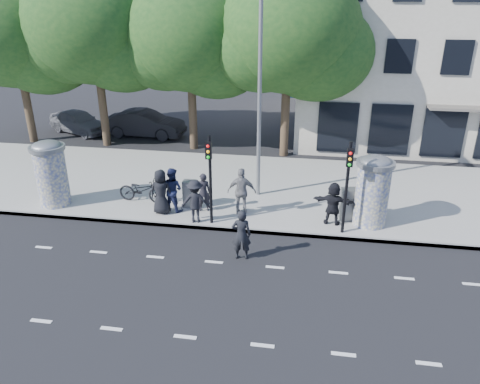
% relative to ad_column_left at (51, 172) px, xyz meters
% --- Properties ---
extents(ground, '(120.00, 120.00, 0.00)m').
position_rel_ad_column_left_xyz_m(ground, '(7.20, -4.50, -1.54)').
color(ground, black).
rests_on(ground, ground).
extents(sidewalk, '(40.00, 8.00, 0.15)m').
position_rel_ad_column_left_xyz_m(sidewalk, '(7.20, 3.00, -1.46)').
color(sidewalk, gray).
rests_on(sidewalk, ground).
extents(curb, '(40.00, 0.10, 0.16)m').
position_rel_ad_column_left_xyz_m(curb, '(7.20, -0.95, -1.46)').
color(curb, slate).
rests_on(curb, ground).
extents(lane_dash_near, '(32.00, 0.12, 0.01)m').
position_rel_ad_column_left_xyz_m(lane_dash_near, '(7.20, -6.70, -1.53)').
color(lane_dash_near, silver).
rests_on(lane_dash_near, ground).
extents(lane_dash_far, '(32.00, 0.12, 0.01)m').
position_rel_ad_column_left_xyz_m(lane_dash_far, '(7.20, -3.10, -1.53)').
color(lane_dash_far, silver).
rests_on(lane_dash_far, ground).
extents(ad_column_left, '(1.36, 1.36, 2.65)m').
position_rel_ad_column_left_xyz_m(ad_column_left, '(0.00, 0.00, 0.00)').
color(ad_column_left, beige).
rests_on(ad_column_left, sidewalk).
extents(ad_column_right, '(1.36, 1.36, 2.65)m').
position_rel_ad_column_left_xyz_m(ad_column_right, '(12.40, 0.20, 0.00)').
color(ad_column_right, beige).
rests_on(ad_column_right, sidewalk).
extents(traffic_pole_near, '(0.22, 0.31, 3.40)m').
position_rel_ad_column_left_xyz_m(traffic_pole_near, '(6.60, -0.71, 0.69)').
color(traffic_pole_near, black).
rests_on(traffic_pole_near, sidewalk).
extents(traffic_pole_far, '(0.22, 0.31, 3.40)m').
position_rel_ad_column_left_xyz_m(traffic_pole_far, '(11.40, -0.71, 0.69)').
color(traffic_pole_far, black).
rests_on(traffic_pole_far, sidewalk).
extents(street_lamp, '(0.25, 0.93, 8.00)m').
position_rel_ad_column_left_xyz_m(street_lamp, '(8.00, 2.13, 3.26)').
color(street_lamp, slate).
rests_on(street_lamp, sidewalk).
extents(tree_far_left, '(7.20, 7.20, 9.26)m').
position_rel_ad_column_left_xyz_m(tree_far_left, '(-5.80, 8.00, 4.65)').
color(tree_far_left, '#38281C').
rests_on(tree_far_left, ground).
extents(tree_mid_left, '(7.20, 7.20, 9.57)m').
position_rel_ad_column_left_xyz_m(tree_mid_left, '(-1.30, 8.00, 4.96)').
color(tree_mid_left, '#38281C').
rests_on(tree_mid_left, ground).
extents(tree_near_left, '(6.80, 6.80, 8.97)m').
position_rel_ad_column_left_xyz_m(tree_near_left, '(3.70, 8.20, 4.53)').
color(tree_near_left, '#38281C').
rests_on(tree_near_left, ground).
extents(tree_center, '(7.00, 7.00, 9.30)m').
position_rel_ad_column_left_xyz_m(tree_center, '(8.70, 7.80, 4.77)').
color(tree_center, '#38281C').
rests_on(tree_center, ground).
extents(building, '(20.30, 15.85, 12.00)m').
position_rel_ad_column_left_xyz_m(building, '(19.20, 15.49, 4.46)').
color(building, '#B2AB95').
rests_on(building, ground).
extents(ped_a, '(0.87, 0.57, 1.78)m').
position_rel_ad_column_left_xyz_m(ped_a, '(4.53, -0.14, -0.50)').
color(ped_a, black).
rests_on(ped_a, sidewalk).
extents(ped_b, '(0.65, 0.51, 1.56)m').
position_rel_ad_column_left_xyz_m(ped_b, '(6.08, 0.31, -0.61)').
color(ped_b, black).
rests_on(ped_b, sidewalk).
extents(ped_c, '(1.03, 0.91, 1.76)m').
position_rel_ad_column_left_xyz_m(ped_c, '(4.88, 0.17, -0.51)').
color(ped_c, '#191F40').
rests_on(ped_c, sidewalk).
extents(ped_d, '(1.18, 0.82, 1.67)m').
position_rel_ad_column_left_xyz_m(ped_d, '(6.00, -0.65, -0.55)').
color(ped_d, black).
rests_on(ped_d, sidewalk).
extents(ped_e, '(1.12, 0.66, 1.88)m').
position_rel_ad_column_left_xyz_m(ped_e, '(7.60, 0.26, -0.45)').
color(ped_e, slate).
rests_on(ped_e, sidewalk).
extents(ped_f, '(1.58, 0.74, 1.63)m').
position_rel_ad_column_left_xyz_m(ped_f, '(11.03, -0.03, -0.57)').
color(ped_f, black).
rests_on(ped_f, sidewalk).
extents(man_road, '(0.68, 0.49, 1.75)m').
position_rel_ad_column_left_xyz_m(man_road, '(8.04, -2.69, -0.66)').
color(man_road, black).
rests_on(man_road, ground).
extents(bicycle, '(0.82, 1.99, 1.02)m').
position_rel_ad_column_left_xyz_m(bicycle, '(3.40, 0.73, -0.88)').
color(bicycle, black).
rests_on(bicycle, sidewalk).
extents(cabinet_left, '(0.53, 0.39, 1.11)m').
position_rel_ad_column_left_xyz_m(cabinet_left, '(5.48, 0.56, -0.83)').
color(cabinet_left, slate).
rests_on(cabinet_left, sidewalk).
extents(cabinet_right, '(0.67, 0.55, 1.24)m').
position_rel_ad_column_left_xyz_m(cabinet_right, '(11.63, 0.43, -0.77)').
color(cabinet_right, slate).
rests_on(cabinet_right, sidewalk).
extents(car_left, '(3.23, 4.43, 1.40)m').
position_rel_ad_column_left_xyz_m(car_left, '(-3.92, 10.02, -0.84)').
color(car_left, '#53545B').
rests_on(car_left, ground).
extents(car_mid, '(1.89, 4.79, 1.55)m').
position_rel_ad_column_left_xyz_m(car_mid, '(0.29, 9.93, -0.76)').
color(car_mid, black).
rests_on(car_mid, ground).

